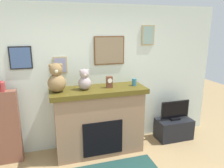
% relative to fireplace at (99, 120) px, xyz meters
% --- Properties ---
extents(back_wall, '(5.20, 0.15, 2.60)m').
position_rel_fireplace_xyz_m(back_wall, '(-0.15, 0.35, 0.70)').
color(back_wall, silver).
rests_on(back_wall, ground_plane).
extents(fireplace, '(1.64, 0.64, 1.19)m').
position_rel_fireplace_xyz_m(fireplace, '(0.00, 0.00, 0.00)').
color(fireplace, '#8E6D51').
rests_on(fireplace, ground_plane).
extents(bookshelf, '(0.40, 0.16, 1.45)m').
position_rel_fireplace_xyz_m(bookshelf, '(-1.51, 0.09, 0.06)').
color(bookshelf, brown).
rests_on(bookshelf, ground_plane).
extents(tv_stand, '(0.71, 0.40, 0.41)m').
position_rel_fireplace_xyz_m(tv_stand, '(1.56, -0.01, -0.40)').
color(tv_stand, black).
rests_on(tv_stand, ground_plane).
extents(television, '(0.60, 0.14, 0.39)m').
position_rel_fireplace_xyz_m(television, '(1.56, -0.01, -0.00)').
color(television, black).
rests_on(television, tv_stand).
extents(candle_jar, '(0.08, 0.08, 0.13)m').
position_rel_fireplace_xyz_m(candle_jar, '(0.66, -0.02, 0.65)').
color(candle_jar, teal).
rests_on(candle_jar, fireplace).
extents(mantel_clock, '(0.10, 0.08, 0.20)m').
position_rel_fireplace_xyz_m(mantel_clock, '(0.19, -0.02, 0.69)').
color(mantel_clock, brown).
rests_on(mantel_clock, fireplace).
extents(teddy_bear_grey, '(0.29, 0.29, 0.47)m').
position_rel_fireplace_xyz_m(teddy_bear_grey, '(-0.68, -0.02, 0.80)').
color(teddy_bear_grey, olive).
rests_on(teddy_bear_grey, fireplace).
extents(teddy_bear_tan, '(0.22, 0.22, 0.35)m').
position_rel_fireplace_xyz_m(teddy_bear_tan, '(-0.23, -0.02, 0.75)').
color(teddy_bear_tan, '#A49292').
rests_on(teddy_bear_tan, fireplace).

